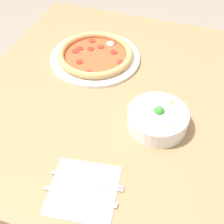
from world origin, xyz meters
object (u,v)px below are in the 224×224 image
(pizza, at_px, (95,55))
(knife, at_px, (77,196))
(bowl, at_px, (158,118))
(fork, at_px, (86,181))

(pizza, distance_m, knife, 0.58)
(pizza, relative_size, bowl, 1.86)
(bowl, distance_m, knife, 0.34)
(pizza, distance_m, fork, 0.54)
(pizza, relative_size, fork, 1.72)
(pizza, xyz_separation_m, fork, (0.51, 0.17, -0.01))
(fork, xyz_separation_m, knife, (0.05, -0.01, -0.00))
(pizza, bearing_deg, fork, 18.22)
(knife, bearing_deg, pizza, 102.60)
(bowl, xyz_separation_m, knife, (0.30, -0.14, -0.03))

